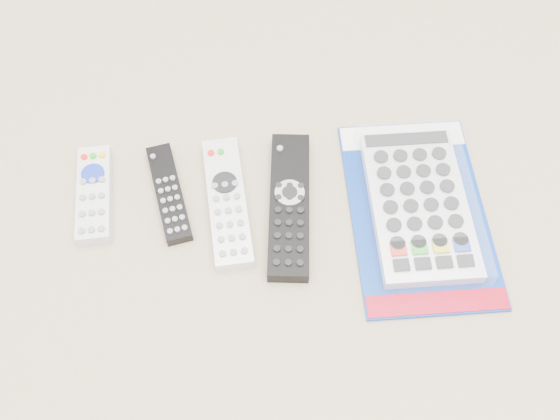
{
  "coord_description": "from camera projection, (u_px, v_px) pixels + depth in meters",
  "views": [
    {
      "loc": [
        -0.03,
        -0.39,
        0.72
      ],
      "look_at": [
        0.0,
        0.03,
        0.01
      ],
      "focal_mm": 40.0,
      "sensor_mm": 36.0,
      "label": 1
    }
  ],
  "objects": [
    {
      "name": "remote_silver_dvd",
      "position": [
        227.0,
        202.0,
        0.83
      ],
      "size": [
        0.06,
        0.2,
        0.02
      ],
      "rotation": [
        0.0,
        0.0,
        0.07
      ],
      "color": "silver",
      "rests_on": "ground"
    },
    {
      "name": "remote_large_black",
      "position": [
        289.0,
        205.0,
        0.83
      ],
      "size": [
        0.07,
        0.22,
        0.02
      ],
      "rotation": [
        0.0,
        0.0,
        -0.1
      ],
      "color": "black",
      "rests_on": "ground"
    },
    {
      "name": "remote_small_grey",
      "position": [
        94.0,
        194.0,
        0.84
      ],
      "size": [
        0.05,
        0.15,
        0.02
      ],
      "rotation": [
        0.0,
        0.0,
        0.06
      ],
      "color": "silver",
      "rests_on": "ground"
    },
    {
      "name": "remote_slim_black",
      "position": [
        169.0,
        193.0,
        0.84
      ],
      "size": [
        0.07,
        0.16,
        0.02
      ],
      "rotation": [
        0.0,
        0.0,
        0.21
      ],
      "color": "black",
      "rests_on": "ground"
    },
    {
      "name": "jumbo_remote_packaged",
      "position": [
        419.0,
        204.0,
        0.82
      ],
      "size": [
        0.18,
        0.3,
        0.04
      ],
      "rotation": [
        0.0,
        0.0,
        -0.0
      ],
      "color": "navy",
      "rests_on": "ground"
    }
  ]
}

